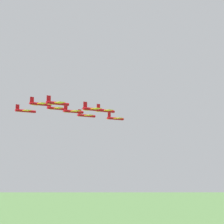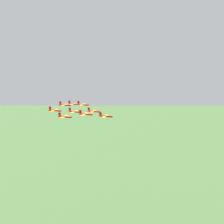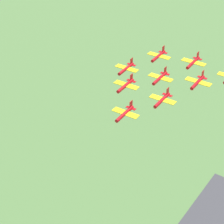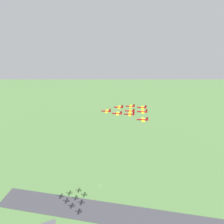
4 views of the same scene
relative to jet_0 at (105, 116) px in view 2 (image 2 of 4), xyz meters
name	(u,v)px [view 2 (image 2 of 4)]	position (x,y,z in m)	size (l,w,h in m)	color
jet_0	(105,116)	(0.00, 0.00, 0.00)	(9.31, 9.51, 3.31)	#B20C14
jet_1	(93,111)	(-12.23, -7.13, 1.16)	(9.31, 9.51, 3.31)	#B20C14
jet_2	(85,114)	(0.29, -14.15, 2.18)	(9.31, 9.51, 3.31)	#B20C14
jet_3	(83,105)	(-24.45, -14.26, 4.31)	(9.31, 9.51, 3.31)	#B20C14
jet_4	(74,112)	(-11.93, -21.28, 1.56)	(9.31, 9.51, 3.31)	#B20C14
jet_5	(64,117)	(0.58, -28.30, 1.16)	(9.31, 9.51, 3.31)	#B20C14
jet_6	(73,104)	(-36.68, -21.39, 2.84)	(9.31, 9.51, 3.31)	#B20C14
jet_7	(64,105)	(-24.16, -28.41, 4.49)	(9.31, 9.51, 3.31)	#B20C14
jet_8	(54,110)	(-11.64, -35.43, 3.21)	(9.31, 9.51, 3.31)	#B20C14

